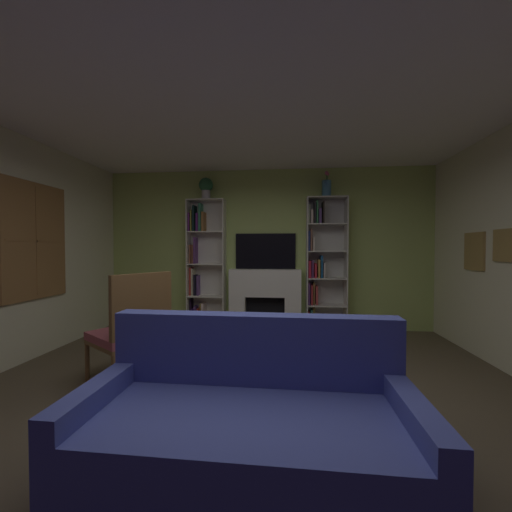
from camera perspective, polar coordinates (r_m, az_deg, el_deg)
The scene contains 12 objects.
ground_plane at distance 2.94m, azimuth -2.47°, elevation -26.97°, with size 6.76×6.76×0.00m, color brown.
wall_back_accent at distance 5.41m, azimuth 1.83°, elevation 1.32°, with size 5.76×0.06×2.77m, color #B0C968.
ceiling at distance 2.94m, azimuth -2.54°, elevation 29.95°, with size 5.76×5.73×0.06m, color white.
fireplace at distance 5.31m, azimuth 1.70°, elevation -7.68°, with size 1.32×0.56×1.04m.
tv at distance 5.35m, azimuth 1.78°, elevation 0.89°, with size 1.04×0.06×0.62m, color black.
bookshelf_left at distance 5.48m, azimuth -9.85°, elevation -1.92°, with size 0.66×0.27×2.24m.
bookshelf_right at distance 5.28m, azimuth 12.02°, elevation -1.60°, with size 0.66×0.34×2.24m.
potted_plant at distance 5.50m, azimuth -9.29°, elevation 12.58°, with size 0.24×0.24×0.37m.
vase_with_flowers at distance 5.35m, azimuth 12.99°, elevation 12.25°, with size 0.15×0.15×0.44m.
couch at distance 2.17m, azimuth -1.44°, elevation -29.22°, with size 2.04×0.93×0.92m.
armchair at distance 3.52m, azimuth -21.88°, elevation -12.28°, with size 0.87×0.88×1.15m.
coffee_table at distance 2.80m, azimuth 0.58°, elevation -19.90°, with size 0.74×0.45×0.45m.
Camera 1 is at (0.37, -2.56, 1.40)m, focal length 21.51 mm.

